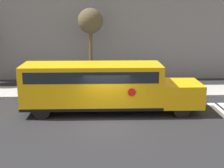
# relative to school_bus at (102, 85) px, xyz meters

# --- Properties ---
(ground_plane) EXTENTS (60.00, 60.00, 0.00)m
(ground_plane) POSITION_rel_school_bus_xyz_m (0.25, -2.00, -1.66)
(ground_plane) COLOR black
(sidewalk_strip) EXTENTS (44.00, 3.00, 0.15)m
(sidewalk_strip) POSITION_rel_school_bus_xyz_m (0.25, 4.50, -1.58)
(sidewalk_strip) COLOR #9E9E99
(sidewalk_strip) RESTS_ON ground
(building_backdrop) EXTENTS (32.00, 4.00, 11.07)m
(building_backdrop) POSITION_rel_school_bus_xyz_m (0.25, 11.00, 3.88)
(building_backdrop) COLOR slate
(building_backdrop) RESTS_ON ground
(school_bus) EXTENTS (10.37, 2.57, 2.90)m
(school_bus) POSITION_rel_school_bus_xyz_m (0.00, 0.00, 0.00)
(school_bus) COLOR #EAA80F
(school_bus) RESTS_ON ground
(tree_far_sidewalk) EXTENTS (1.99, 1.99, 6.09)m
(tree_far_sidewalk) POSITION_rel_school_bus_xyz_m (-0.89, 7.25, 3.32)
(tree_far_sidewalk) COLOR brown
(tree_far_sidewalk) RESTS_ON ground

